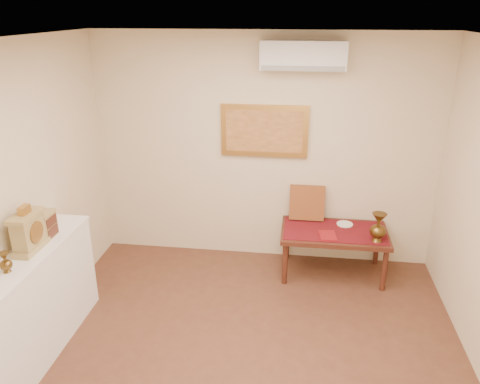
% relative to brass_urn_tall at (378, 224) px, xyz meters
% --- Properties ---
extents(floor, '(4.50, 4.50, 0.00)m').
position_rel_brass_urn_tall_xyz_m(floor, '(-1.29, -1.68, -0.76)').
color(floor, brown).
rests_on(floor, ground).
extents(ceiling, '(4.50, 4.50, 0.00)m').
position_rel_brass_urn_tall_xyz_m(ceiling, '(-1.29, -1.68, 1.94)').
color(ceiling, white).
rests_on(ceiling, ground).
extents(wall_back, '(4.00, 0.02, 2.70)m').
position_rel_brass_urn_tall_xyz_m(wall_back, '(-1.29, 0.57, 0.59)').
color(wall_back, beige).
rests_on(wall_back, ground).
extents(brass_urn_small, '(0.10, 0.10, 0.22)m').
position_rel_brass_urn_tall_xyz_m(brass_urn_small, '(-3.11, -1.76, 0.33)').
color(brass_urn_small, brown).
rests_on(brass_urn_small, display_ledge).
extents(table_cloth, '(1.14, 0.59, 0.01)m').
position_rel_brass_urn_tall_xyz_m(table_cloth, '(-0.44, 0.20, -0.20)').
color(table_cloth, maroon).
rests_on(table_cloth, low_table).
extents(brass_urn_tall, '(0.18, 0.18, 0.40)m').
position_rel_brass_urn_tall_xyz_m(brass_urn_tall, '(0.00, 0.00, 0.00)').
color(brass_urn_tall, brown).
rests_on(brass_urn_tall, table_cloth).
extents(plate, '(0.19, 0.19, 0.01)m').
position_rel_brass_urn_tall_xyz_m(plate, '(-0.31, 0.37, -0.19)').
color(plate, white).
rests_on(plate, table_cloth).
extents(menu, '(0.21, 0.27, 0.01)m').
position_rel_brass_urn_tall_xyz_m(menu, '(-0.52, 0.04, -0.19)').
color(menu, maroon).
rests_on(menu, table_cloth).
extents(cushion, '(0.41, 0.18, 0.42)m').
position_rel_brass_urn_tall_xyz_m(cushion, '(-0.76, 0.48, 0.01)').
color(cushion, maroon).
rests_on(cushion, table_cloth).
extents(display_ledge, '(0.37, 2.02, 0.98)m').
position_rel_brass_urn_tall_xyz_m(display_ledge, '(-3.11, -1.68, -0.26)').
color(display_ledge, white).
rests_on(display_ledge, floor).
extents(mantel_clock, '(0.17, 0.36, 0.41)m').
position_rel_brass_urn_tall_xyz_m(mantel_clock, '(-3.12, -1.40, 0.40)').
color(mantel_clock, tan).
rests_on(mantel_clock, display_ledge).
extents(wooden_chest, '(0.16, 0.21, 0.24)m').
position_rel_brass_urn_tall_xyz_m(wooden_chest, '(-3.12, -1.16, 0.35)').
color(wooden_chest, tan).
rests_on(wooden_chest, display_ledge).
extents(low_table, '(1.20, 0.70, 0.55)m').
position_rel_brass_urn_tall_xyz_m(low_table, '(-0.44, 0.20, -0.27)').
color(low_table, '#4B2116').
rests_on(low_table, floor).
extents(painting, '(1.00, 0.06, 0.60)m').
position_rel_brass_urn_tall_xyz_m(painting, '(-1.29, 0.54, 0.84)').
color(painting, '#B5833A').
rests_on(painting, wall_back).
extents(ac_unit, '(0.90, 0.25, 0.30)m').
position_rel_brass_urn_tall_xyz_m(ac_unit, '(-0.89, 0.44, 1.69)').
color(ac_unit, silver).
rests_on(ac_unit, wall_back).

